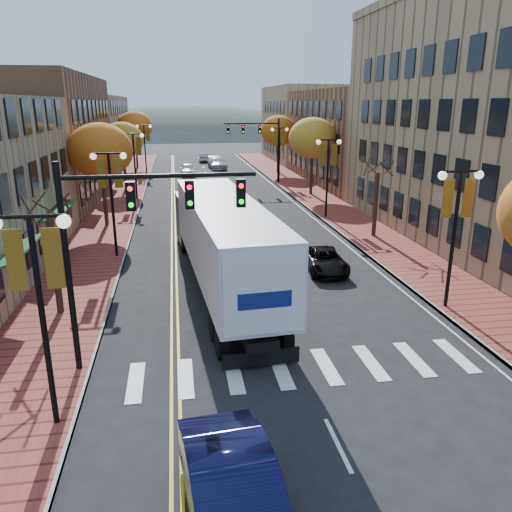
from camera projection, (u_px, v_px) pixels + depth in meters
name	position (u px, v px, depth m)	size (l,w,h in m)	color
ground	(317.00, 402.00, 15.08)	(200.00, 200.00, 0.00)	black
sidewalk_left	(119.00, 203.00, 44.34)	(4.00, 85.00, 0.15)	brown
sidewalk_right	(315.00, 197.00, 47.08)	(4.00, 85.00, 0.15)	brown
building_left_mid	(27.00, 139.00, 44.83)	(12.00, 24.00, 11.00)	brown
building_left_far	(77.00, 132.00, 68.63)	(12.00, 26.00, 9.50)	#9E8966
building_right_mid	(375.00, 136.00, 56.04)	(15.00, 24.00, 10.00)	brown
building_right_far	(320.00, 124.00, 76.64)	(15.00, 20.00, 11.00)	#9E8966
tree_left_a	(55.00, 265.00, 20.59)	(0.28, 0.28, 4.20)	#382619
tree_left_b	(100.00, 151.00, 34.74)	(4.48, 4.48, 7.21)	#382619
tree_left_c	(122.00, 140.00, 49.95)	(4.16, 4.16, 6.69)	#382619
tree_left_d	(135.00, 126.00, 66.77)	(4.61, 4.61, 7.42)	#382619
tree_right_b	(376.00, 204.00, 32.76)	(0.28, 0.28, 4.20)	#382619
tree_right_c	(312.00, 138.00, 46.91)	(4.48, 4.48, 7.21)	#382619
tree_right_d	(278.00, 131.00, 62.05)	(4.35, 4.35, 7.00)	#382619
lamp_left_a	(38.00, 282.00, 12.67)	(1.96, 0.36, 6.05)	black
lamp_left_b	(111.00, 184.00, 27.76)	(1.96, 0.36, 6.05)	black
lamp_left_c	(134.00, 153.00, 44.74)	(1.96, 0.36, 6.05)	black
lamp_left_d	(144.00, 139.00, 61.72)	(1.96, 0.36, 6.05)	black
lamp_right_a	(456.00, 213.00, 20.61)	(1.96, 0.36, 6.05)	black
lamp_right_b	(328.00, 163.00, 37.59)	(1.96, 0.36, 6.05)	black
lamp_right_c	(279.00, 144.00, 54.57)	(1.96, 0.36, 6.05)	black
traffic_mast_near	(127.00, 227.00, 15.62)	(6.10, 0.35, 7.00)	black
traffic_mast_far	(261.00, 138.00, 54.07)	(6.10, 0.34, 7.00)	black
semi_truck	(220.00, 235.00, 23.91)	(4.14, 17.91, 4.44)	black
navy_sedan	(235.00, 501.00, 10.19)	(1.82, 5.21, 1.72)	black
black_suv	(325.00, 260.00, 26.65)	(1.97, 4.28, 1.19)	black
car_far_white	(188.00, 169.00, 61.61)	(1.79, 4.44, 1.51)	silver
car_far_silver	(217.00, 163.00, 67.70)	(2.11, 5.20, 1.51)	#B1B0B8
car_far_oncoming	(204.00, 157.00, 76.07)	(1.36, 3.91, 1.29)	#98989F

